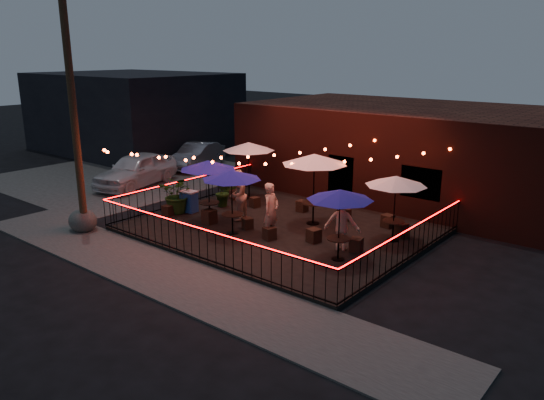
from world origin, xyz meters
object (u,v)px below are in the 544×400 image
(cafe_table_2, at_px, (231,176))
(cafe_table_0, at_px, (208,166))
(cafe_table_4, at_px, (340,196))
(cafe_table_3, at_px, (314,160))
(boulder, at_px, (83,221))
(utility_pole, at_px, (74,122))
(cooler, at_px, (189,201))
(cafe_table_1, at_px, (249,147))
(cafe_table_5, at_px, (396,182))

(cafe_table_2, bearing_deg, cafe_table_0, 163.40)
(cafe_table_4, bearing_deg, cafe_table_2, -176.11)
(cafe_table_3, xyz_separation_m, boulder, (-6.25, -5.67, -2.17))
(utility_pole, xyz_separation_m, boulder, (-0.19, 0.05, -3.61))
(utility_pole, distance_m, cafe_table_0, 4.84)
(cafe_table_3, distance_m, cafe_table_4, 3.57)
(cafe_table_3, height_order, cooler, cafe_table_3)
(cafe_table_1, relative_size, cafe_table_3, 0.78)
(cafe_table_1, distance_m, cafe_table_4, 7.76)
(boulder, bearing_deg, cafe_table_5, 32.10)
(boulder, bearing_deg, cooler, 67.76)
(cafe_table_2, relative_size, cafe_table_4, 1.03)
(cafe_table_2, distance_m, boulder, 5.85)
(boulder, bearing_deg, cafe_table_4, 20.25)
(cafe_table_4, bearing_deg, cafe_table_5, 78.92)
(cafe_table_2, distance_m, cooler, 3.62)
(cafe_table_4, relative_size, cooler, 2.89)
(cafe_table_0, xyz_separation_m, cafe_table_3, (3.24, 2.18, 0.29))
(cafe_table_1, bearing_deg, cafe_table_2, -55.37)
(boulder, bearing_deg, cafe_table_2, 32.61)
(cafe_table_2, bearing_deg, cafe_table_5, 31.59)
(cafe_table_1, xyz_separation_m, cafe_table_3, (4.25, -1.19, 0.17))
(cafe_table_1, xyz_separation_m, cafe_table_2, (2.67, -3.87, -0.16))
(cafe_table_1, bearing_deg, cafe_table_0, -73.31)
(cafe_table_4, height_order, cooler, cafe_table_4)
(utility_pole, bearing_deg, cafe_table_2, 34.10)
(cooler, xyz_separation_m, boulder, (-1.55, -3.78, -0.19))
(cafe_table_2, bearing_deg, boulder, -147.39)
(cooler, bearing_deg, utility_pole, -115.28)
(cafe_table_2, xyz_separation_m, cooler, (-3.13, 0.79, -1.65))
(cooler, bearing_deg, cafe_table_5, 9.31)
(cafe_table_3, bearing_deg, utility_pole, -136.69)
(cafe_table_4, bearing_deg, boulder, -159.75)
(utility_pole, bearing_deg, cafe_table_3, 43.31)
(cafe_table_3, bearing_deg, cafe_table_1, 164.36)
(utility_pole, xyz_separation_m, cafe_table_1, (1.81, 6.91, -1.60))
(cafe_table_1, bearing_deg, cooler, -98.40)
(cafe_table_4, xyz_separation_m, boulder, (-8.88, -3.28, -1.80))
(boulder, bearing_deg, utility_pole, -13.93)
(cafe_table_3, xyz_separation_m, cafe_table_5, (3.14, 0.22, -0.36))
(cafe_table_0, height_order, boulder, cafe_table_0)
(cafe_table_1, bearing_deg, cafe_table_5, -7.48)
(cafe_table_2, bearing_deg, cafe_table_4, 3.89)
(cafe_table_0, bearing_deg, cafe_table_2, -16.60)
(cafe_table_1, xyz_separation_m, cooler, (-0.46, -3.08, -1.81))
(cafe_table_1, height_order, cafe_table_3, cafe_table_3)
(cafe_table_5, bearing_deg, utility_pole, -147.17)
(utility_pole, distance_m, cafe_table_4, 9.48)
(cafe_table_0, bearing_deg, cafe_table_4, -2.04)
(cafe_table_1, relative_size, cafe_table_5, 0.95)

